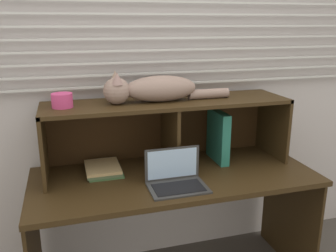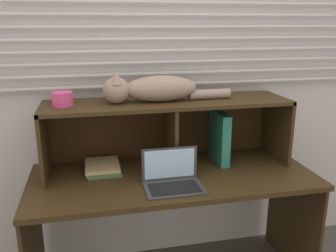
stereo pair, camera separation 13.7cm
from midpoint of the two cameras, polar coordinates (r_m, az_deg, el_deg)
back_panel_with_blinds at (r=2.32m, az=-3.36°, el=7.80°), size 4.40×0.08×2.50m
desk at (r=2.17m, az=-0.78°, el=-10.90°), size 1.63×0.68×0.74m
hutch_shelf_unit at (r=2.17m, az=-2.02°, el=1.21°), size 1.45×0.38×0.41m
cat at (r=2.08m, az=-4.38°, el=5.85°), size 0.75×0.17×0.18m
laptop at (r=1.95m, az=-0.77°, el=-8.39°), size 0.31×0.22×0.20m
binder_upright at (r=2.28m, az=6.22°, el=-1.64°), size 0.05×0.24×0.32m
book_stack at (r=2.17m, az=-11.99°, el=-6.68°), size 0.21×0.25×0.05m
small_basket at (r=2.04m, az=-18.26°, el=3.85°), size 0.11×0.11×0.08m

